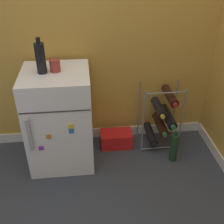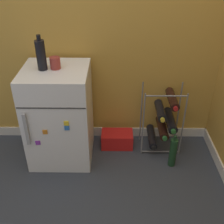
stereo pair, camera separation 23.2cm
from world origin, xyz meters
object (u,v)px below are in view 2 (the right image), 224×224
(mini_fridge, at_px, (60,115))
(loose_bottle_floor, at_px, (173,152))
(wine_rack, at_px, (163,120))
(fridge_top_bottle, at_px, (41,55))
(fridge_top_cup, at_px, (55,63))
(soda_box, at_px, (117,139))

(mini_fridge, height_order, loose_bottle_floor, mini_fridge)
(wine_rack, relative_size, fridge_top_bottle, 2.33)
(loose_bottle_floor, bearing_deg, fridge_top_bottle, 172.42)
(fridge_top_cup, bearing_deg, loose_bottle_floor, -9.40)
(mini_fridge, distance_m, wine_rack, 0.88)
(soda_box, relative_size, fridge_top_cup, 3.21)
(fridge_top_bottle, bearing_deg, fridge_top_cup, 10.94)
(fridge_top_cup, bearing_deg, fridge_top_bottle, -169.06)
(mini_fridge, bearing_deg, loose_bottle_floor, -8.21)
(wine_rack, distance_m, fridge_top_cup, 1.03)
(wine_rack, bearing_deg, fridge_top_cup, -174.11)
(soda_box, height_order, fridge_top_bottle, fridge_top_bottle)
(wine_rack, distance_m, soda_box, 0.46)
(fridge_top_cup, bearing_deg, wine_rack, 5.89)
(soda_box, height_order, fridge_top_cup, fridge_top_cup)
(fridge_top_bottle, distance_m, loose_bottle_floor, 1.29)
(wine_rack, height_order, soda_box, wine_rack)
(wine_rack, distance_m, fridge_top_bottle, 1.14)
(soda_box, relative_size, fridge_top_bottle, 1.09)
(wine_rack, bearing_deg, fridge_top_bottle, -173.62)
(mini_fridge, relative_size, wine_rack, 1.34)
(soda_box, bearing_deg, loose_bottle_floor, -28.83)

